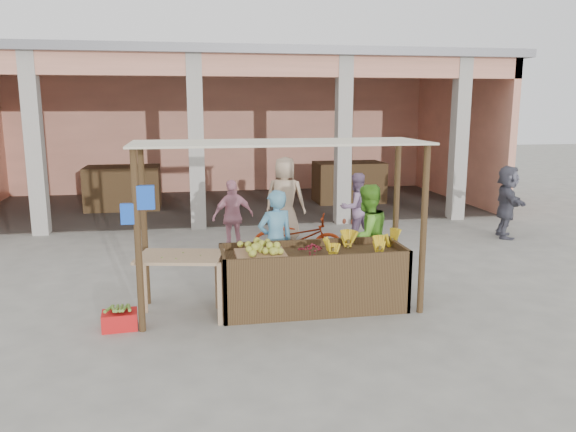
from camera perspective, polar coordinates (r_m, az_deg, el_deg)
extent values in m
plane|color=gray|center=(8.12, -1.00, -9.49)|extent=(60.00, 60.00, 0.00)
cube|color=#EF9B7D|center=(18.96, -6.56, 8.54)|extent=(14.00, 0.20, 4.00)
cube|color=#EF9B7D|center=(17.95, 16.87, 7.99)|extent=(0.20, 6.00, 4.00)
cube|color=#EF9B7D|center=(13.23, -5.08, 15.00)|extent=(14.00, 0.30, 0.50)
cube|color=slate|center=(16.09, -6.05, 15.56)|extent=(14.40, 6.40, 0.20)
cube|color=#ACA69E|center=(13.59, -24.34, 6.57)|extent=(0.35, 0.35, 4.00)
cube|color=#ACA69E|center=(13.18, -9.32, 7.30)|extent=(0.35, 0.35, 4.00)
cube|color=#ACA69E|center=(13.69, 5.62, 7.54)|extent=(0.35, 0.35, 4.00)
cube|color=#ACA69E|center=(14.78, 16.98, 7.38)|extent=(0.35, 0.35, 4.00)
cube|color=#503A20|center=(16.26, -16.40, 2.75)|extent=(2.00, 1.20, 1.20)
cube|color=#503A20|center=(16.83, 6.19, 3.42)|extent=(2.00, 1.20, 1.20)
cube|color=#503A20|center=(8.08, 2.52, -6.61)|extent=(2.60, 0.95, 0.80)
cylinder|color=#503A20|center=(7.28, -14.99, -2.65)|extent=(0.09, 0.09, 2.35)
cylinder|color=#503A20|center=(7.91, 13.61, -1.50)|extent=(0.09, 0.09, 2.35)
cylinder|color=#503A20|center=(8.30, -14.41, -0.93)|extent=(0.09, 0.09, 2.35)
cylinder|color=#503A20|center=(8.85, 10.90, -0.03)|extent=(0.09, 0.09, 2.35)
cube|color=beige|center=(7.70, -0.78, 7.48)|extent=(4.00, 1.35, 0.03)
cube|color=blue|center=(7.16, -14.27, 1.85)|extent=(0.22, 0.08, 0.30)
cube|color=blue|center=(7.21, -15.93, 0.22)|extent=(0.18, 0.07, 0.26)
cube|color=#AA7B57|center=(7.81, -2.81, -3.94)|extent=(0.69, 0.60, 0.06)
ellipsoid|color=gold|center=(7.79, -2.81, -3.27)|extent=(0.59, 0.52, 0.13)
ellipsoid|color=maroon|center=(7.99, 2.43, -3.25)|extent=(0.49, 0.40, 0.16)
cube|color=tan|center=(7.67, -10.94, -4.08)|extent=(1.23, 0.95, 0.04)
cube|color=tan|center=(7.53, -14.70, -8.12)|extent=(0.06, 0.06, 0.85)
cube|color=tan|center=(7.51, -6.97, -7.88)|extent=(0.06, 0.06, 0.85)
cube|color=tan|center=(8.13, -14.36, -6.64)|extent=(0.06, 0.06, 0.85)
cube|color=tan|center=(8.11, -7.22, -6.42)|extent=(0.06, 0.06, 0.85)
cube|color=red|center=(7.75, -16.72, -10.11)|extent=(0.47, 0.36, 0.23)
ellipsoid|color=maroon|center=(13.68, 6.63, 0.24)|extent=(0.41, 0.41, 0.56)
ellipsoid|color=maroon|center=(13.82, 7.87, 0.32)|extent=(0.41, 0.41, 0.56)
ellipsoid|color=maroon|center=(13.99, 6.96, 0.48)|extent=(0.41, 0.41, 0.56)
ellipsoid|color=maroon|center=(13.76, 5.72, 0.32)|extent=(0.41, 0.41, 0.56)
imported|color=#5BA1C9|center=(8.67, -1.28, -2.22)|extent=(0.75, 0.63, 1.71)
imported|color=#64B82F|center=(8.93, 7.99, -1.81)|extent=(0.97, 0.78, 1.75)
imported|color=maroon|center=(10.34, 1.01, -2.21)|extent=(1.14, 1.90, 0.94)
imported|color=#CF8799|center=(11.03, -5.61, 0.20)|extent=(1.01, 0.74, 1.55)
imported|color=tan|center=(12.01, -0.31, 2.24)|extent=(1.12, 0.95, 1.99)
imported|color=#4C4B59|center=(13.13, 21.36, 1.54)|extent=(1.11, 1.67, 1.67)
imported|color=slate|center=(11.91, 6.91, 1.17)|extent=(0.88, 0.64, 1.61)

